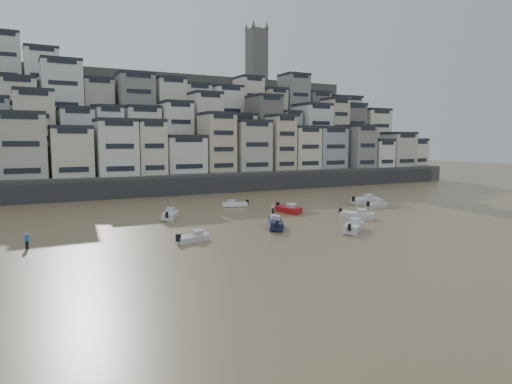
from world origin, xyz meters
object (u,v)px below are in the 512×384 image
person_blue (27,240)px  boat_h (235,203)px  boat_j (193,237)px  boat_d (377,204)px  boat_e (288,208)px  person_pink (273,208)px  boat_f (170,214)px  boat_b (357,214)px  boat_a (354,225)px  boat_g (365,199)px  boat_c (275,222)px

person_blue → boat_h: bearing=28.9°
boat_j → boat_d: bearing=-0.3°
boat_e → person_pink: person_pink is taller
person_pink → boat_f: bearing=170.9°
boat_j → person_pink: 22.18m
boat_b → boat_d: bearing=90.5°
boat_h → person_pink: person_pink is taller
boat_f → boat_b: bearing=-91.0°
boat_d → boat_b: bearing=-151.5°
boat_e → boat_a: size_ratio=0.92×
boat_h → person_pink: 9.43m
boat_a → boat_f: bearing=91.7°
boat_e → boat_a: boat_a is taller
boat_g → boat_b: 16.12m
boat_e → person_blue: person_blue is taller
boat_f → boat_c: boat_c is taller
boat_e → boat_c: bearing=-49.1°
boat_c → boat_d: boat_c is taller
boat_j → boat_e: bearing=15.8°
boat_e → boat_j: 23.88m
boat_j → boat_h: 27.41m
boat_j → person_pink: person_pink is taller
boat_a → boat_e: bearing=47.4°
boat_b → boat_c: bearing=-120.2°
boat_c → person_pink: person_pink is taller
boat_c → person_blue: (-28.05, 2.31, 0.09)m
boat_f → person_blue: 21.40m
boat_g → boat_h: bearing=157.0°
boat_f → boat_j: size_ratio=1.33×
boat_e → person_blue: size_ratio=3.01×
boat_a → person_pink: 16.92m
boat_e → person_blue: (-36.31, -7.86, 0.15)m
boat_j → boat_b: size_ratio=0.80×
boat_h → boat_c: bearing=95.1°
person_blue → person_pink: 34.90m
boat_f → boat_e: (17.87, -3.00, -0.04)m
boat_f → boat_g: 35.11m
boat_d → boat_a: size_ratio=0.79×
person_pink → boat_d: bearing=-8.6°
boat_e → boat_j: boat_e is taller
boat_b → person_pink: person_pink is taller
boat_c → boat_h: bearing=16.0°
boat_g → boat_j: 40.26m
boat_f → boat_c: size_ratio=0.97×
boat_h → boat_a: (3.71, -26.03, 0.17)m
person_pink → boat_c: bearing=-118.6°
boat_d → boat_a: 21.87m
boat_a → person_pink: bearing=55.8°
boat_b → person_blue: (-42.08, 1.38, 0.16)m
boat_b → boat_a: (-6.57, -7.08, 0.07)m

